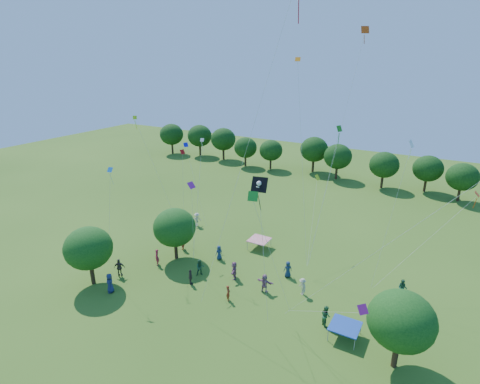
{
  "coord_description": "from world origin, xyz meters",
  "views": [
    {
      "loc": [
        13.02,
        -8.77,
        20.46
      ],
      "look_at": [
        0.0,
        14.0,
        11.0
      ],
      "focal_mm": 28.0,
      "sensor_mm": 36.0,
      "label": 1
    }
  ],
  "objects_px": {
    "pirate_kite": "(259,188)",
    "red_high_kite": "(278,44)",
    "tent_red_stripe": "(259,240)",
    "tent_blue": "(345,326)",
    "near_tree_east": "(401,321)",
    "near_tree_west": "(88,248)",
    "near_tree_north": "(175,227)"
  },
  "relations": [
    {
      "from": "near_tree_north",
      "to": "near_tree_east",
      "type": "relative_size",
      "value": 0.96
    },
    {
      "from": "near_tree_north",
      "to": "pirate_kite",
      "type": "height_order",
      "value": "pirate_kite"
    },
    {
      "from": "red_high_kite",
      "to": "tent_blue",
      "type": "bearing_deg",
      "value": -5.92
    },
    {
      "from": "red_high_kite",
      "to": "near_tree_north",
      "type": "bearing_deg",
      "value": 168.83
    },
    {
      "from": "tent_red_stripe",
      "to": "pirate_kite",
      "type": "xyz_separation_m",
      "value": [
        6.63,
        -13.44,
        11.39
      ]
    },
    {
      "from": "pirate_kite",
      "to": "tent_red_stripe",
      "type": "bearing_deg",
      "value": 116.24
    },
    {
      "from": "near_tree_west",
      "to": "pirate_kite",
      "type": "relative_size",
      "value": 0.49
    },
    {
      "from": "red_high_kite",
      "to": "near_tree_west",
      "type": "bearing_deg",
      "value": -161.97
    },
    {
      "from": "near_tree_east",
      "to": "tent_red_stripe",
      "type": "xyz_separation_m",
      "value": [
        -16.09,
        10.75,
        -2.82
      ]
    },
    {
      "from": "pirate_kite",
      "to": "red_high_kite",
      "type": "distance_m",
      "value": 10.02
    },
    {
      "from": "near_tree_east",
      "to": "tent_blue",
      "type": "height_order",
      "value": "near_tree_east"
    },
    {
      "from": "near_tree_west",
      "to": "pirate_kite",
      "type": "xyz_separation_m",
      "value": [
        17.24,
        0.77,
        8.64
      ]
    },
    {
      "from": "tent_blue",
      "to": "pirate_kite",
      "type": "distance_m",
      "value": 13.28
    },
    {
      "from": "tent_red_stripe",
      "to": "tent_blue",
      "type": "relative_size",
      "value": 1.0
    },
    {
      "from": "near_tree_north",
      "to": "tent_red_stripe",
      "type": "xyz_separation_m",
      "value": [
        6.72,
        6.49,
        -2.62
      ]
    },
    {
      "from": "near_tree_east",
      "to": "tent_blue",
      "type": "xyz_separation_m",
      "value": [
        -3.8,
        1.13,
        -2.82
      ]
    },
    {
      "from": "near_tree_north",
      "to": "near_tree_west",
      "type": "bearing_deg",
      "value": -116.82
    },
    {
      "from": "pirate_kite",
      "to": "red_high_kite",
      "type": "relative_size",
      "value": 0.47
    },
    {
      "from": "near_tree_west",
      "to": "near_tree_north",
      "type": "xyz_separation_m",
      "value": [
        3.9,
        7.72,
        -0.12
      ]
    },
    {
      "from": "near_tree_east",
      "to": "tent_red_stripe",
      "type": "bearing_deg",
      "value": 146.25
    },
    {
      "from": "near_tree_west",
      "to": "near_tree_north",
      "type": "bearing_deg",
      "value": 63.18
    },
    {
      "from": "tent_red_stripe",
      "to": "pirate_kite",
      "type": "distance_m",
      "value": 18.82
    },
    {
      "from": "near_tree_east",
      "to": "tent_blue",
      "type": "bearing_deg",
      "value": 163.4
    },
    {
      "from": "pirate_kite",
      "to": "tent_blue",
      "type": "bearing_deg",
      "value": 34.06
    },
    {
      "from": "tent_red_stripe",
      "to": "pirate_kite",
      "type": "bearing_deg",
      "value": -63.76
    },
    {
      "from": "tent_red_stripe",
      "to": "tent_blue",
      "type": "distance_m",
      "value": 15.6
    },
    {
      "from": "near_tree_west",
      "to": "pirate_kite",
      "type": "distance_m",
      "value": 19.31
    },
    {
      "from": "pirate_kite",
      "to": "near_tree_west",
      "type": "bearing_deg",
      "value": -177.46
    },
    {
      "from": "near_tree_west",
      "to": "tent_red_stripe",
      "type": "bearing_deg",
      "value": 53.22
    },
    {
      "from": "tent_blue",
      "to": "near_tree_north",
      "type": "bearing_deg",
      "value": 170.66
    },
    {
      "from": "tent_red_stripe",
      "to": "pirate_kite",
      "type": "relative_size",
      "value": 0.19
    },
    {
      "from": "near_tree_west",
      "to": "near_tree_east",
      "type": "xyz_separation_m",
      "value": [
        26.71,
        3.46,
        0.07
      ]
    }
  ]
}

